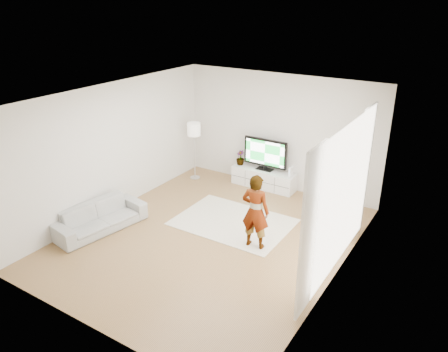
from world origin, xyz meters
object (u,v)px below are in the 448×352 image
Objects in this scene: television at (265,153)px; rug at (233,222)px; player at (255,211)px; sofa at (99,217)px; floor_lamp at (194,132)px; media_console at (264,178)px.

television is 0.48× the size of rug.
sofa is (-2.98, -1.11, -0.47)m from player.
television is 2.84m from player.
floor_lamp reaches higher than player.
rug is at bearing -41.65° from sofa.
television is at bearing -72.43° from player.
player is at bearing -59.58° from sofa.
television is 0.60× the size of sofa.
television is 1.89m from floor_lamp.
media_console is 1.09× the size of floor_lamp.
television is at bearing 90.00° from media_console.
media_console is 0.86× the size of sofa.
rug is at bearing -41.35° from player.
sofa is (-2.14, -1.70, 0.27)m from rug.
player reaches higher than television.
media_console is 1.10× the size of player.
media_console is at bearing 98.80° from rug.
floor_lamp is (-2.09, 1.53, 1.25)m from rug.
sofa is (-1.84, -3.68, 0.05)m from media_console.
player reaches higher than rug.
rug is (0.31, -2.01, -0.87)m from television.
television is at bearing 98.69° from rug.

